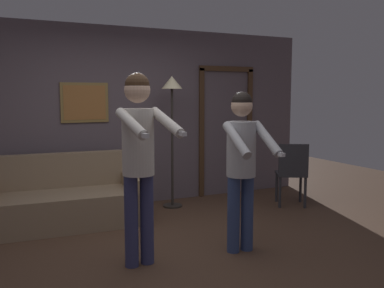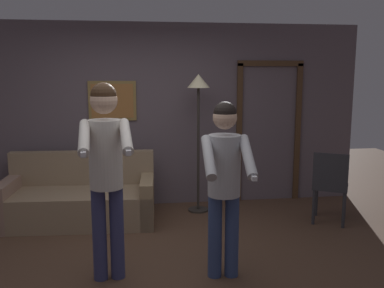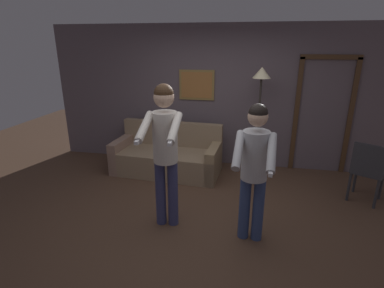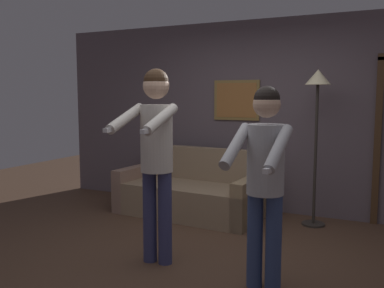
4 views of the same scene
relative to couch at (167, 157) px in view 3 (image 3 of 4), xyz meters
The scene contains 7 objects.
ground_plane 1.72m from the couch, 61.61° to the right, with size 12.00×12.00×0.00m, color #513828.
back_wall_assembly 1.47m from the couch, 38.32° to the left, with size 6.40×0.10×2.60m.
couch is the anchor object (origin of this frame).
torchiere_lamp 2.03m from the couch, ahead, with size 0.30×0.30×1.89m.
person_standing_left 1.90m from the couch, 74.54° to the right, with size 0.47×0.76×1.83m.
person_standing_right 2.42m from the couch, 48.89° to the right, with size 0.46×0.66×1.66m.
dining_chair_distant 3.20m from the couch, ahead, with size 0.57×0.57×0.93m.
Camera 3 is at (0.63, -3.42, 2.26)m, focal length 28.00 mm.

